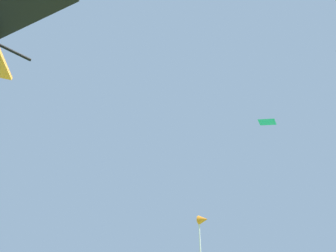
# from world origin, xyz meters

# --- Properties ---
(distant_kite_teal_mid_left) EXTENTS (0.94, 0.95, 0.25)m
(distant_kite_teal_mid_left) POSITION_xyz_m (-1.04, 9.95, 6.22)
(distant_kite_teal_mid_left) COLOR #19B2AD
(marker_flag) EXTENTS (0.30, 0.24, 1.93)m
(marker_flag) POSITION_xyz_m (-2.28, 6.01, 1.67)
(marker_flag) COLOR silver
(marker_flag) RESTS_ON ground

